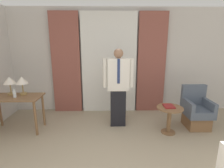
% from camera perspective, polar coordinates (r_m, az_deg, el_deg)
% --- Properties ---
extents(wall_back, '(10.00, 0.06, 2.70)m').
position_cam_1_polar(wall_back, '(4.68, -1.00, 7.51)').
color(wall_back, beige).
rests_on(wall_back, ground_plane).
extents(curtain_sheer_center, '(1.41, 0.06, 2.58)m').
position_cam_1_polar(curtain_sheer_center, '(4.56, -0.99, 6.58)').
color(curtain_sheer_center, white).
rests_on(curtain_sheer_center, ground_plane).
extents(curtain_drape_left, '(0.73, 0.06, 2.58)m').
position_cam_1_polar(curtain_drape_left, '(4.69, -14.76, 6.33)').
color(curtain_drape_left, brown).
rests_on(curtain_drape_left, ground_plane).
extents(curtain_drape_right, '(0.73, 0.06, 2.58)m').
position_cam_1_polar(curtain_drape_right, '(4.69, 12.77, 6.45)').
color(curtain_drape_right, brown).
rests_on(curtain_drape_right, ground_plane).
extents(desk, '(1.08, 0.56, 0.76)m').
position_cam_1_polar(desk, '(4.16, -29.10, -5.19)').
color(desk, brown).
rests_on(desk, ground_plane).
extents(table_lamp_left, '(0.25, 0.25, 0.39)m').
position_cam_1_polar(table_lamp_left, '(4.23, -30.46, 0.74)').
color(table_lamp_left, '#9E7F47').
rests_on(table_lamp_left, desk).
extents(table_lamp_right, '(0.25, 0.25, 0.39)m').
position_cam_1_polar(table_lamp_right, '(4.11, -27.36, 0.78)').
color(table_lamp_right, '#9E7F47').
rests_on(table_lamp_right, desk).
extents(bottle_near_edge, '(0.06, 0.06, 0.18)m').
position_cam_1_polar(bottle_near_edge, '(4.03, -29.24, -2.82)').
color(bottle_near_edge, silver).
rests_on(bottle_near_edge, desk).
extents(person, '(0.67, 0.22, 1.72)m').
position_cam_1_polar(person, '(3.78, 2.04, -0.47)').
color(person, black).
rests_on(person, ground_plane).
extents(armchair, '(0.54, 0.58, 0.91)m').
position_cam_1_polar(armchair, '(4.33, 25.77, -8.19)').
color(armchair, brown).
rests_on(armchair, ground_plane).
extents(side_table, '(0.53, 0.53, 0.56)m').
position_cam_1_polar(side_table, '(3.82, 18.22, -9.79)').
color(side_table, brown).
rests_on(side_table, ground_plane).
extents(book, '(0.20, 0.24, 0.03)m').
position_cam_1_polar(book, '(3.76, 18.06, -6.91)').
color(book, maroon).
rests_on(book, side_table).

